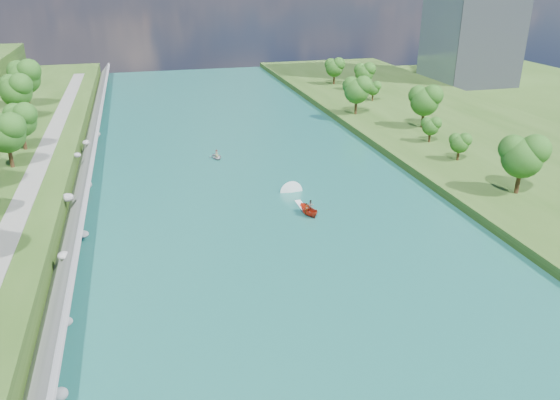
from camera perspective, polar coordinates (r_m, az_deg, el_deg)
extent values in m
plane|color=#2D5119|center=(65.69, 1.44, -6.47)|extent=(260.00, 260.00, 0.00)
cube|color=#185C52|center=(83.13, -2.36, 0.12)|extent=(55.00, 240.00, 0.10)
cube|color=#2D5119|center=(104.44, 25.24, 3.12)|extent=(44.00, 240.00, 1.50)
cube|color=slate|center=(81.47, -20.42, -0.54)|extent=(3.54, 236.00, 4.05)
ellipsoid|color=gray|center=(50.26, -21.99, -18.30)|extent=(1.28, 1.32, 1.00)
ellipsoid|color=gray|center=(57.43, -21.58, -11.76)|extent=(1.54, 1.25, 0.88)
ellipsoid|color=gray|center=(66.84, -21.68, -5.41)|extent=(1.35, 1.49, 0.82)
ellipsoid|color=gray|center=(74.37, -19.93, -3.39)|extent=(1.53, 1.49, 0.90)
ellipsoid|color=gray|center=(81.77, -21.33, 0.25)|extent=(1.76, 1.65, 1.14)
ellipsoid|color=gray|center=(91.02, -19.54, 1.51)|extent=(1.61, 1.46, 1.25)
ellipsoid|color=gray|center=(98.88, -20.43, 4.42)|extent=(1.24, 1.07, 0.87)
ellipsoid|color=gray|center=(108.43, -19.62, 5.67)|extent=(1.28, 1.59, 0.93)
ellipsoid|color=gray|center=(118.01, -18.63, 6.52)|extent=(1.61, 1.91, 1.02)
cube|color=gray|center=(81.90, -25.19, 0.13)|extent=(3.00, 200.00, 0.10)
ellipsoid|color=#274F15|center=(94.72, -26.67, 6.04)|extent=(6.17, 6.17, 10.28)
ellipsoid|color=#274F15|center=(103.73, -25.48, 7.35)|extent=(5.76, 5.76, 9.61)
ellipsoid|color=#274F15|center=(125.51, -25.83, 10.05)|extent=(6.72, 6.72, 11.19)
ellipsoid|color=#274F15|center=(137.27, -25.14, 11.36)|extent=(7.46, 7.46, 12.44)
ellipsoid|color=#274F15|center=(87.01, 23.97, 3.91)|extent=(6.37, 6.37, 10.62)
ellipsoid|color=#274F15|center=(99.80, 18.25, 5.55)|extent=(3.48, 3.48, 5.80)
ellipsoid|color=#274F15|center=(109.21, 15.46, 7.33)|extent=(3.51, 3.51, 5.85)
ellipsoid|color=#274F15|center=(119.00, 14.87, 9.80)|extent=(6.33, 6.33, 10.55)
ellipsoid|color=#274F15|center=(127.74, 8.01, 11.13)|extent=(6.15, 6.15, 10.25)
ellipsoid|color=#274F15|center=(142.51, 9.71, 11.34)|extent=(3.52, 3.52, 5.87)
ellipsoid|color=#274F15|center=(154.76, 8.80, 12.87)|extent=(5.34, 5.34, 8.90)
ellipsoid|color=#274F15|center=(162.40, 5.70, 13.48)|extent=(5.33, 5.33, 8.89)
imported|color=#AF240E|center=(77.38, 2.99, -1.07)|extent=(2.43, 3.96, 1.44)
imported|color=#66605B|center=(76.73, 2.80, -0.90)|extent=(0.70, 0.57, 1.66)
imported|color=#66605B|center=(77.77, 3.24, -0.58)|extent=(0.85, 0.68, 1.66)
cube|color=white|center=(80.27, 2.34, -0.68)|extent=(0.90, 5.00, 0.06)
imported|color=gray|center=(101.66, -6.63, 4.53)|extent=(2.69, 3.51, 0.68)
imported|color=#66605B|center=(101.47, -6.65, 4.86)|extent=(0.75, 0.55, 1.40)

